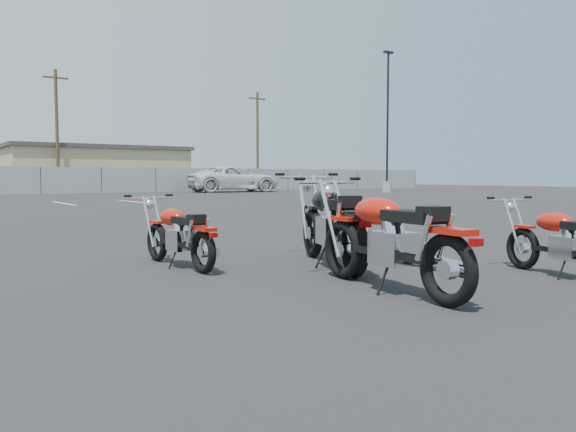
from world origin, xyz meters
TOP-DOWN VIEW (x-y plane):
  - ground at (0.00, 0.00)m, footprint 120.00×120.00m
  - motorcycle_front_red at (-0.86, 1.46)m, footprint 0.71×1.83m
  - motorcycle_second_black at (0.75, 0.41)m, footprint 1.34×2.39m
  - motorcycle_third_red at (0.24, -1.12)m, footprint 0.89×2.31m
  - motorcycle_rear_red at (2.39, -1.70)m, footprint 0.80×1.81m
  - training_cone_near at (2.53, 1.73)m, footprint 0.30×0.30m
  - light_pole_east at (25.52, 24.51)m, footprint 0.80×0.70m
  - tan_building_east at (10.00, 44.00)m, footprint 14.40×9.40m
  - utility_pole_c at (6.00, 39.00)m, footprint 1.80×0.24m
  - utility_pole_d at (24.00, 40.00)m, footprint 1.80×0.24m
  - white_van at (16.96, 31.92)m, footprint 4.11×8.23m

SIDE VIEW (x-z plane):
  - ground at x=0.00m, z-range 0.00..0.00m
  - training_cone_near at x=2.53m, z-range 0.00..0.35m
  - motorcycle_rear_red at x=2.39m, z-range -0.04..0.85m
  - motorcycle_front_red at x=-0.86m, z-range -0.04..0.85m
  - motorcycle_third_red at x=0.24m, z-range -0.05..1.08m
  - motorcycle_second_black at x=0.75m, z-range -0.05..1.14m
  - white_van at x=16.96m, z-range 0.00..3.00m
  - tan_building_east at x=10.00m, z-range 0.01..3.71m
  - light_pole_east at x=25.52m, z-range -2.44..7.69m
  - utility_pole_c at x=6.00m, z-range 0.19..9.19m
  - utility_pole_d at x=24.00m, z-range 0.19..9.19m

